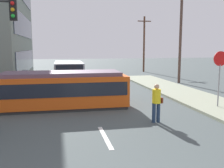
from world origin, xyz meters
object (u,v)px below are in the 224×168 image
at_px(pedestrian_crossing, 156,101).
at_px(parked_sedan_far, 7,87).
at_px(utility_pole_mid, 181,36).
at_px(utility_pole_far, 144,43).
at_px(city_bus, 69,71).
at_px(parked_sedan_furthest, 17,77).
at_px(stop_sign, 220,67).
at_px(streetcar_tram, 63,89).

height_order(pedestrian_crossing, parked_sedan_far, pedestrian_crossing).
height_order(parked_sedan_far, utility_pole_mid, utility_pole_mid).
bearing_deg(utility_pole_far, city_bus, -140.03).
distance_m(pedestrian_crossing, parked_sedan_furthest, 15.21).
relative_size(parked_sedan_far, stop_sign, 1.50).
bearing_deg(city_bus, parked_sedan_furthest, -173.51).
distance_m(streetcar_tram, city_bus, 10.01).
height_order(parked_sedan_furthest, utility_pole_mid, utility_pole_mid).
bearing_deg(pedestrian_crossing, parked_sedan_furthest, 119.91).
bearing_deg(utility_pole_mid, parked_sedan_furthest, 172.39).
height_order(streetcar_tram, city_bus, streetcar_tram).
bearing_deg(city_bus, utility_pole_far, 39.97).
xyz_separation_m(streetcar_tram, parked_sedan_far, (-3.57, 3.96, -0.37)).
bearing_deg(stop_sign, parked_sedan_far, 152.30).
distance_m(parked_sedan_furthest, stop_sign, 16.50).
relative_size(streetcar_tram, parked_sedan_furthest, 1.58).
distance_m(streetcar_tram, stop_sign, 8.32).
relative_size(pedestrian_crossing, parked_sedan_furthest, 0.39).
bearing_deg(streetcar_tram, pedestrian_crossing, -43.69).
relative_size(streetcar_tram, city_bus, 1.32).
xyz_separation_m(pedestrian_crossing, utility_pole_far, (7.02, 22.20, 2.81)).
height_order(city_bus, stop_sign, stop_sign).
height_order(streetcar_tram, parked_sedan_furthest, streetcar_tram).
distance_m(parked_sedan_far, utility_pole_mid, 15.02).
bearing_deg(utility_pole_mid, utility_pole_far, 88.14).
height_order(parked_sedan_far, utility_pole_far, utility_pole_far).
bearing_deg(city_bus, utility_pole_mid, -13.84).
bearing_deg(stop_sign, utility_pole_far, 81.85).
height_order(pedestrian_crossing, utility_pole_mid, utility_pole_mid).
xyz_separation_m(streetcar_tram, stop_sign, (7.96, -2.09, 1.20)).
bearing_deg(pedestrian_crossing, parked_sedan_far, 134.17).
bearing_deg(utility_pole_mid, stop_sign, -105.04).
distance_m(streetcar_tram, utility_pole_mid, 13.38).
distance_m(parked_sedan_furthest, utility_pole_mid, 14.83).
distance_m(pedestrian_crossing, stop_sign, 4.56).
bearing_deg(parked_sedan_furthest, parked_sedan_far, -88.67).
xyz_separation_m(streetcar_tram, city_bus, (0.76, 9.98, 0.07)).
relative_size(streetcar_tram, pedestrian_crossing, 4.10).
relative_size(city_bus, utility_pole_far, 0.72).
bearing_deg(parked_sedan_far, streetcar_tram, -47.98).
relative_size(stop_sign, utility_pole_mid, 0.36).
distance_m(city_bus, utility_pole_far, 13.51).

